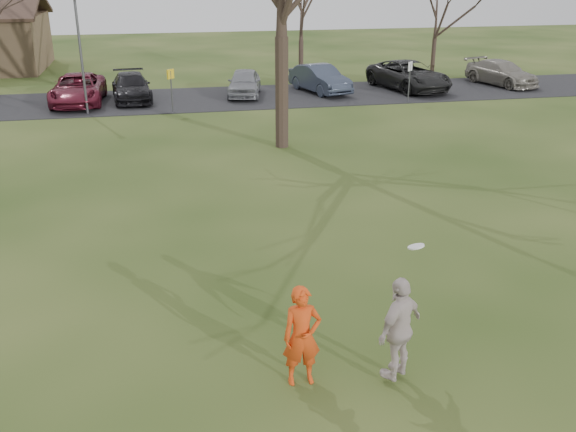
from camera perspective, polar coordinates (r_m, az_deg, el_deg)
The scene contains 14 objects.
ground at distance 11.54m, azimuth 4.10°, elevation -14.27°, with size 120.00×120.00×0.00m, color #1E380F.
parking_strip at distance 34.73m, azimuth -7.05°, elevation 10.35°, with size 62.00×6.50×0.04m, color black.
player_defender at distance 10.95m, azimuth 1.25°, elevation -10.67°, with size 0.66×0.43×1.82m, color red.
car_2 at distance 34.70m, azimuth -18.24°, elevation 10.71°, with size 2.44×5.29×1.47m, color maroon.
car_3 at distance 34.85m, azimuth -13.81°, elevation 11.11°, with size 1.90×4.67×1.36m, color black.
car_4 at distance 35.14m, azimuth -3.91°, elevation 11.79°, with size 1.65×4.10×1.40m, color gray.
car_5 at distance 36.06m, azimuth 2.87°, elevation 12.13°, with size 1.57×4.49×1.48m, color #323A4B.
car_6 at distance 37.45m, azimuth 10.73°, elevation 12.22°, with size 2.61×5.66×1.57m, color black.
car_7 at distance 40.27m, azimuth 18.52°, elevation 12.01°, with size 1.94×4.77×1.39m, color gray.
catching_play at distance 11.06m, azimuth 9.92°, elevation -9.81°, with size 1.17×1.01×2.51m.
lamp_post at distance 31.76m, azimuth -18.24°, elevation 15.63°, with size 0.34×0.34×6.27m.
sign_yellow at distance 31.42m, azimuth -10.40°, elevation 11.63°, with size 0.35×0.35×2.08m.
sign_white at distance 33.86m, azimuth 10.81°, elevation 12.31°, with size 0.35×0.35×2.08m.
small_tree_row at distance 39.75m, azimuth -1.37°, elevation 17.57°, with size 55.00×5.90×8.50m.
Camera 1 is at (-2.64, -8.96, 6.77)m, focal length 39.86 mm.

